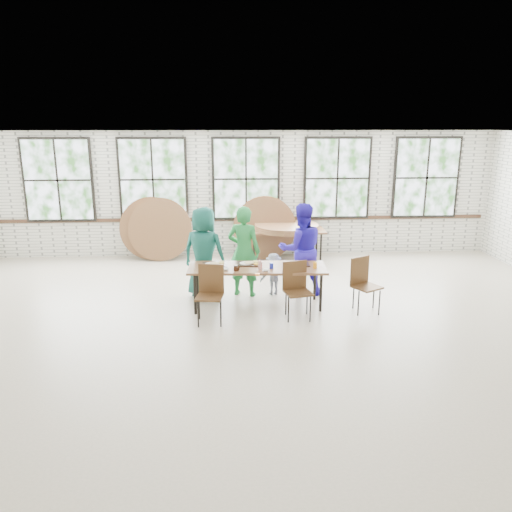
{
  "coord_description": "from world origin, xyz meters",
  "views": [
    {
      "loc": [
        -0.47,
        -7.53,
        3.19
      ],
      "look_at": [
        0.0,
        0.4,
        1.05
      ],
      "focal_mm": 35.0,
      "sensor_mm": 36.0,
      "label": 1
    }
  ],
  "objects_px": {
    "chair_near_left": "(210,289)",
    "storage_table": "(286,232)",
    "dining_table": "(257,269)",
    "chair_near_right": "(296,285)"
  },
  "relations": [
    {
      "from": "dining_table",
      "to": "storage_table",
      "type": "height_order",
      "value": "same"
    },
    {
      "from": "chair_near_left",
      "to": "storage_table",
      "type": "height_order",
      "value": "chair_near_left"
    },
    {
      "from": "chair_near_right",
      "to": "storage_table",
      "type": "relative_size",
      "value": 0.53
    },
    {
      "from": "storage_table",
      "to": "chair_near_right",
      "type": "bearing_deg",
      "value": -94.16
    },
    {
      "from": "chair_near_left",
      "to": "chair_near_right",
      "type": "bearing_deg",
      "value": 14.07
    },
    {
      "from": "chair_near_left",
      "to": "chair_near_right",
      "type": "height_order",
      "value": "same"
    },
    {
      "from": "chair_near_left",
      "to": "storage_table",
      "type": "bearing_deg",
      "value": 74.83
    },
    {
      "from": "chair_near_left",
      "to": "storage_table",
      "type": "distance_m",
      "value": 4.03
    },
    {
      "from": "dining_table",
      "to": "chair_near_left",
      "type": "height_order",
      "value": "chair_near_left"
    },
    {
      "from": "dining_table",
      "to": "chair_near_right",
      "type": "distance_m",
      "value": 0.81
    }
  ]
}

